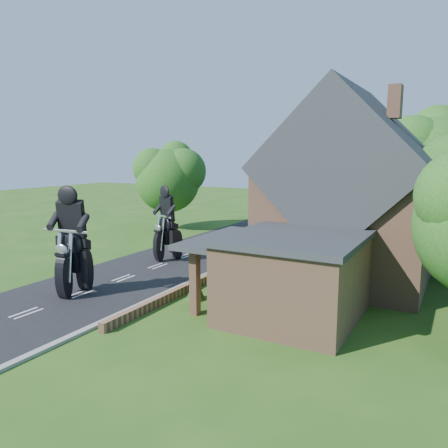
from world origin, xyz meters
The scene contains 17 objects.
ground centered at (0.00, 0.00, 0.00)m, with size 120.00×120.00×0.00m, color #264A14.
road centered at (0.00, 0.00, 0.01)m, with size 7.00×80.00×0.02m, color black.
kerb centered at (3.65, 0.00, 0.06)m, with size 0.30×80.00×0.12m, color gray.
garden_wall centered at (4.30, 5.00, 0.20)m, with size 0.30×22.00×0.40m, color #96684C.
house centered at (10.49, 6.00, 4.34)m, with size 9.54×8.64×10.24m.
annex centered at (9.87, -0.80, 1.77)m, with size 7.05×5.94×3.44m.
tree_behind_house centered at (14.18, 16.14, 6.23)m, with size 7.81×7.20×10.08m.
tree_behind_left centered at (8.16, 17.13, 5.73)m, with size 6.94×6.40×9.16m.
tree_far_road centered at (-6.86, 14.11, 4.84)m, with size 6.08×5.60×7.84m.
shrub_a centered at (5.30, -1.00, 0.55)m, with size 0.90×0.90×1.10m, color #163B12.
shrub_b centered at (5.30, 1.50, 0.55)m, with size 0.90×0.90×1.10m, color #163B12.
shrub_c centered at (5.30, 4.00, 0.55)m, with size 0.90×0.90×1.10m, color #163B12.
shrub_d centered at (5.30, 9.00, 0.55)m, with size 0.90×0.90×1.10m, color #163B12.
shrub_e centered at (5.30, 11.50, 0.55)m, with size 0.90×0.90×1.10m, color #163B12.
shrub_f centered at (5.30, 14.00, 0.55)m, with size 0.90×0.90×1.10m, color #163B12.
motorcycle_lead centered at (-0.12, -3.21, 0.78)m, with size 0.43×1.68×1.57m, color black, non-canonical shape.
motorcycle_follow centered at (-0.33, 4.51, 0.71)m, with size 0.39×1.53×1.43m, color black, non-canonical shape.
Camera 1 is at (15.90, -17.32, 6.66)m, focal length 35.00 mm.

